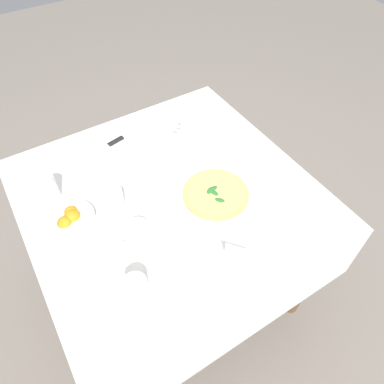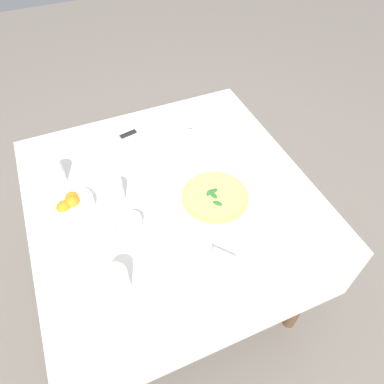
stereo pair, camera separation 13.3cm
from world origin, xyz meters
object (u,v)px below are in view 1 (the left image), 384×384
object	(u,v)px
water_glass_near_left	(115,201)
napkin_folded	(107,149)
pizza	(216,193)
dinner_knife	(106,147)
water_glass_far_right	(49,189)
coffee_cup_left_edge	(138,233)
water_glass_near_right	(137,291)
coffee_cup_center_back	(188,128)
pizza_plate	(216,196)
citrus_bowl	(72,219)
menu_card	(238,252)

from	to	relation	value
water_glass_near_left	napkin_folded	bearing A→B (deg)	-107.10
pizza	dinner_knife	xyz separation A→B (m)	(0.25, -0.46, -0.00)
water_glass_near_left	water_glass_far_right	distance (m)	0.25
coffee_cup_left_edge	water_glass_near_right	bearing A→B (deg)	63.15
coffee_cup_center_back	water_glass_far_right	world-z (taller)	water_glass_far_right
pizza_plate	water_glass_near_right	distance (m)	0.47
citrus_bowl	menu_card	bearing A→B (deg)	134.75
citrus_bowl	menu_card	world-z (taller)	citrus_bowl
water_glass_near_left	menu_card	distance (m)	0.47
pizza_plate	dinner_knife	size ratio (longest dim) A/B	1.71
pizza	menu_card	xyz separation A→B (m)	(0.08, 0.25, 0.01)
water_glass_near_left	pizza	bearing A→B (deg)	156.68
coffee_cup_center_back	pizza	bearing A→B (deg)	73.49
dinner_knife	menu_card	distance (m)	0.73
coffee_cup_left_edge	napkin_folded	xyz separation A→B (m)	(-0.08, -0.47, -0.02)
water_glass_near_right	menu_card	bearing A→B (deg)	172.35
water_glass_far_right	menu_card	world-z (taller)	water_glass_far_right
coffee_cup_center_back	coffee_cup_left_edge	size ratio (longest dim) A/B	1.00
water_glass_near_right	pizza_plate	bearing A→B (deg)	-154.18
napkin_folded	dinner_knife	size ratio (longest dim) A/B	1.24
coffee_cup_center_back	napkin_folded	xyz separation A→B (m)	(0.35, -0.08, -0.02)
water_glass_near_left	water_glass_near_right	size ratio (longest dim) A/B	1.01
water_glass_near_right	menu_card	xyz separation A→B (m)	(-0.34, 0.05, -0.02)
water_glass_near_right	citrus_bowl	world-z (taller)	water_glass_near_right
dinner_knife	citrus_bowl	distance (m)	0.38
coffee_cup_center_back	water_glass_near_left	size ratio (longest dim) A/B	1.28
water_glass_near_right	napkin_folded	xyz separation A→B (m)	(-0.18, -0.66, -0.04)
dinner_knife	citrus_bowl	bearing A→B (deg)	38.06
water_glass_near_right	menu_card	distance (m)	0.34
pizza_plate	citrus_bowl	xyz separation A→B (m)	(0.49, -0.16, 0.02)
coffee_cup_center_back	citrus_bowl	xyz separation A→B (m)	(0.61, 0.21, -0.00)
pizza_plate	menu_card	world-z (taller)	menu_card
water_glass_far_right	water_glass_near_left	bearing A→B (deg)	135.85
coffee_cup_left_edge	menu_card	xyz separation A→B (m)	(-0.24, 0.24, -0.00)
pizza	water_glass_near_right	distance (m)	0.47
water_glass_far_right	pizza_plate	bearing A→B (deg)	148.21
water_glass_near_right	water_glass_far_right	xyz separation A→B (m)	(0.10, -0.53, 0.01)
water_glass_near_left	menu_card	world-z (taller)	water_glass_near_left
coffee_cup_left_edge	water_glass_near_left	bearing A→B (deg)	-84.73
coffee_cup_left_edge	citrus_bowl	world-z (taller)	coffee_cup_left_edge
napkin_folded	menu_card	xyz separation A→B (m)	(-0.16, 0.71, 0.02)
pizza	citrus_bowl	size ratio (longest dim) A/B	1.65
citrus_bowl	water_glass_far_right	bearing A→B (deg)	-80.09
pizza	coffee_cup_center_back	distance (m)	0.39
water_glass_near_left	dinner_knife	xyz separation A→B (m)	(-0.09, -0.31, -0.02)
pizza_plate	dinner_knife	xyz separation A→B (m)	(0.25, -0.46, 0.01)
pizza_plate	dinner_knife	distance (m)	0.52
water_glass_near_left	coffee_cup_center_back	bearing A→B (deg)	-152.97
water_glass_near_right	citrus_bowl	size ratio (longest dim) A/B	0.68
citrus_bowl	menu_card	xyz separation A→B (m)	(-0.41, 0.42, 0.00)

